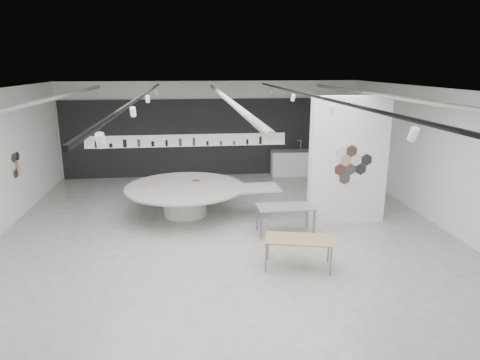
{
  "coord_description": "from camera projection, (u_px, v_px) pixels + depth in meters",
  "views": [
    {
      "loc": [
        -0.94,
        -10.27,
        4.4
      ],
      "look_at": [
        0.46,
        1.2,
        1.29
      ],
      "focal_mm": 32.0,
      "sensor_mm": 36.0,
      "label": 1
    }
  ],
  "objects": [
    {
      "name": "room",
      "position": [
        224.0,
        162.0,
        10.55
      ],
      "size": [
        12.02,
        14.02,
        3.82
      ],
      "color": "#ABA6A1",
      "rests_on": "ground"
    },
    {
      "name": "back_wall_display",
      "position": [
        210.0,
        138.0,
        17.34
      ],
      "size": [
        11.8,
        0.27,
        3.1
      ],
      "color": "black",
      "rests_on": "ground"
    },
    {
      "name": "partition_column",
      "position": [
        348.0,
        161.0,
        12.0
      ],
      "size": [
        2.2,
        0.38,
        3.6
      ],
      "color": "white",
      "rests_on": "ground"
    },
    {
      "name": "display_island",
      "position": [
        187.0,
        196.0,
        12.85
      ],
      "size": [
        4.7,
        3.77,
        0.91
      ],
      "rotation": [
        0.0,
        0.0,
        0.07
      ],
      "color": "white",
      "rests_on": "ground"
    },
    {
      "name": "sample_table_wood",
      "position": [
        298.0,
        241.0,
        9.47
      ],
      "size": [
        1.59,
        1.06,
        0.68
      ],
      "rotation": [
        0.0,
        0.0,
        -0.25
      ],
      "color": "#957F4D",
      "rests_on": "ground"
    },
    {
      "name": "sample_table_stone",
      "position": [
        285.0,
        209.0,
        11.38
      ],
      "size": [
        1.5,
        0.75,
        0.77
      ],
      "rotation": [
        0.0,
        0.0,
        0.0
      ],
      "color": "gray",
      "rests_on": "ground"
    },
    {
      "name": "kitchen_counter",
      "position": [
        293.0,
        163.0,
        17.59
      ],
      "size": [
        1.85,
        0.8,
        1.43
      ],
      "rotation": [
        0.0,
        0.0,
        -0.05
      ],
      "color": "white",
      "rests_on": "ground"
    }
  ]
}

